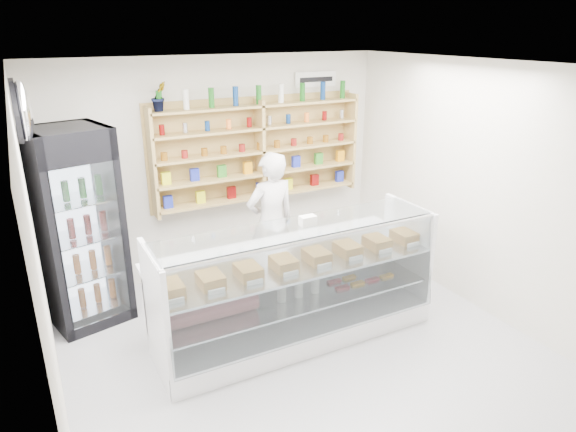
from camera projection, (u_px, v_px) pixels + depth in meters
room at (319, 231)px, 4.56m from camera, size 5.00×5.00×5.00m
display_counter at (295, 307)px, 5.37m from camera, size 2.93×0.87×1.28m
shop_worker at (271, 223)px, 6.21m from camera, size 0.67×0.46×1.75m
drinks_cooler at (78, 228)px, 5.48m from camera, size 0.94×0.92×2.17m
wall_shelving at (260, 151)px, 6.66m from camera, size 2.84×0.28×1.33m
potted_plant at (159, 96)px, 5.85m from camera, size 0.22×0.20×0.34m
security_mirror at (23, 111)px, 4.25m from camera, size 0.15×0.50×0.50m
wall_sign at (316, 79)px, 6.86m from camera, size 0.62×0.03×0.20m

